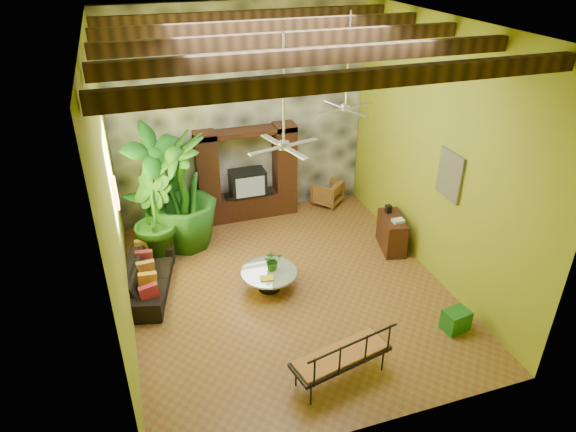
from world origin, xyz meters
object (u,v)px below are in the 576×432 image
object	(u,v)px
side_console	(392,233)
tall_plant_c	(182,193)
coffee_table	(269,277)
green_bin	(456,320)
ceiling_fan_back	(346,97)
wicker_armchair	(327,192)
tall_plant_a	(160,187)
ceiling_fan_front	(284,134)
tall_plant_b	(153,218)
entertainment_center	(247,181)
iron_bench	(343,356)
sofa	(147,277)

from	to	relation	value
side_console	tall_plant_c	bearing A→B (deg)	172.51
coffee_table	green_bin	distance (m)	3.57
ceiling_fan_back	wicker_armchair	distance (m)	3.69
tall_plant_a	coffee_table	bearing A→B (deg)	-54.37
ceiling_fan_front	ceiling_fan_back	distance (m)	2.41
tall_plant_a	tall_plant_c	bearing A→B (deg)	-31.09
tall_plant_a	coffee_table	world-z (taller)	tall_plant_a
ceiling_fan_back	tall_plant_a	world-z (taller)	ceiling_fan_back
tall_plant_b	coffee_table	bearing A→B (deg)	-42.30
tall_plant_a	tall_plant_b	xyz separation A→B (m)	(-0.25, -0.61, -0.39)
entertainment_center	ceiling_fan_front	world-z (taller)	ceiling_fan_front
tall_plant_b	green_bin	size ratio (longest dim) A/B	4.43
ceiling_fan_back	tall_plant_b	bearing A→B (deg)	169.62
tall_plant_c	green_bin	distance (m)	6.10
ceiling_fan_back	ceiling_fan_front	bearing A→B (deg)	-138.37
ceiling_fan_back	iron_bench	bearing A→B (deg)	-112.39
wicker_armchair	tall_plant_a	size ratio (longest dim) A/B	0.25
tall_plant_b	tall_plant_c	bearing A→B (deg)	26.57
ceiling_fan_back	sofa	size ratio (longest dim) A/B	0.89
coffee_table	side_console	world-z (taller)	side_console
tall_plant_b	iron_bench	world-z (taller)	tall_plant_b
sofa	wicker_armchair	distance (m)	5.32
ceiling_fan_front	coffee_table	world-z (taller)	ceiling_fan_front
side_console	ceiling_fan_front	bearing A→B (deg)	-146.46
green_bin	wicker_armchair	bearing A→B (deg)	93.72
ceiling_fan_front	iron_bench	bearing A→B (deg)	-83.77
sofa	iron_bench	distance (m)	4.32
sofa	green_bin	distance (m)	5.86
sofa	side_console	size ratio (longest dim) A/B	2.15
tall_plant_c	side_console	distance (m)	4.68
sofa	tall_plant_c	distance (m)	2.05
wicker_armchair	tall_plant_b	bearing A→B (deg)	-25.98
coffee_table	green_bin	size ratio (longest dim) A/B	2.46
tall_plant_a	side_console	xyz separation A→B (m)	(4.75, -1.86, -1.00)
ceiling_fan_front	side_console	bearing A→B (deg)	20.71
tall_plant_b	green_bin	distance (m)	6.32
entertainment_center	wicker_armchair	bearing A→B (deg)	0.37
side_console	green_bin	size ratio (longest dim) A/B	2.16
tall_plant_a	coffee_table	size ratio (longest dim) A/B	2.52
ceiling_fan_back	side_console	distance (m)	3.23
entertainment_center	ceiling_fan_front	size ratio (longest dim) A/B	1.29
entertainment_center	side_console	distance (m)	3.66
sofa	iron_bench	bearing A→B (deg)	-127.93
iron_bench	tall_plant_c	bearing A→B (deg)	97.07
wicker_armchair	iron_bench	world-z (taller)	iron_bench
sofa	entertainment_center	bearing A→B (deg)	-34.90
ceiling_fan_back	side_console	xyz separation A→B (m)	(1.05, -0.52, -3.01)
side_console	green_bin	world-z (taller)	side_console
iron_bench	side_console	distance (m)	4.18
ceiling_fan_back	tall_plant_a	distance (m)	4.42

